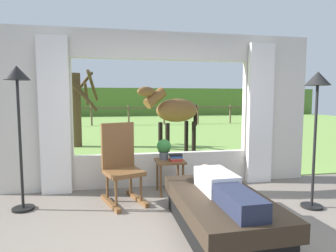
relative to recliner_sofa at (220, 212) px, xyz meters
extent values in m
cube|color=beige|center=(-2.35, 1.83, 1.06)|extent=(1.15, 0.12, 2.55)
cube|color=beige|center=(1.70, 1.83, 1.06)|extent=(1.15, 0.12, 2.55)
cube|color=beige|center=(-0.32, 1.83, 0.06)|extent=(2.90, 0.12, 0.55)
cube|color=beige|center=(-0.32, 1.83, 2.11)|extent=(2.90, 0.12, 0.45)
cube|color=silver|center=(-2.01, 1.69, 0.98)|extent=(0.44, 0.10, 2.40)
cube|color=silver|center=(1.37, 1.69, 0.98)|extent=(0.44, 0.10, 2.40)
cube|color=#759E47|center=(-0.32, 12.73, -0.21)|extent=(36.00, 21.68, 0.02)
cube|color=#52762F|center=(-0.32, 22.57, 0.98)|extent=(36.00, 2.00, 2.40)
cube|color=black|center=(0.00, 0.00, -0.10)|extent=(0.86, 1.58, 0.24)
cube|color=#2D2319|center=(0.00, 0.00, 0.11)|extent=(0.94, 1.72, 0.18)
cube|color=silver|center=(0.00, 0.15, 0.31)|extent=(0.35, 0.61, 0.22)
cube|color=#1E2338|center=(0.00, -0.45, 0.29)|extent=(0.29, 0.69, 0.18)
sphere|color=tan|center=(0.00, 0.54, 0.31)|extent=(0.20, 0.20, 0.20)
cube|color=brown|center=(-1.01, 1.07, 0.22)|extent=(0.61, 0.61, 0.06)
cube|color=brown|center=(-1.08, 1.27, 0.56)|extent=(0.47, 0.22, 0.68)
cube|color=brown|center=(-1.20, 1.01, -0.19)|extent=(0.29, 0.66, 0.06)
cube|color=brown|center=(-0.82, 1.14, -0.19)|extent=(0.29, 0.66, 0.06)
cylinder|color=brown|center=(-1.12, 0.84, 0.02)|extent=(0.04, 0.04, 0.38)
cylinder|color=brown|center=(-0.78, 0.97, 0.02)|extent=(0.04, 0.04, 0.38)
cylinder|color=brown|center=(-1.24, 1.18, 0.02)|extent=(0.04, 0.04, 0.38)
cylinder|color=brown|center=(-0.90, 1.31, 0.02)|extent=(0.04, 0.04, 0.38)
cube|color=brown|center=(-0.30, 1.37, 0.29)|extent=(0.44, 0.44, 0.03)
cylinder|color=brown|center=(-0.47, 1.20, 0.03)|extent=(0.04, 0.04, 0.49)
cylinder|color=brown|center=(-0.13, 1.20, 0.03)|extent=(0.04, 0.04, 0.49)
cylinder|color=brown|center=(-0.47, 1.54, 0.03)|extent=(0.04, 0.04, 0.49)
cylinder|color=brown|center=(-0.13, 1.54, 0.03)|extent=(0.04, 0.04, 0.49)
cylinder|color=#4C5156|center=(-0.38, 1.43, 0.36)|extent=(0.14, 0.14, 0.12)
sphere|color=#2D6B2D|center=(-0.38, 1.43, 0.51)|extent=(0.22, 0.22, 0.22)
cube|color=#B22D28|center=(-0.21, 1.31, 0.32)|extent=(0.19, 0.16, 0.03)
cube|color=beige|center=(-0.21, 1.32, 0.34)|extent=(0.17, 0.14, 0.02)
cube|color=#23478C|center=(-0.21, 1.31, 0.37)|extent=(0.18, 0.15, 0.02)
cube|color=black|center=(-0.21, 1.32, 0.39)|extent=(0.20, 0.13, 0.03)
cylinder|color=black|center=(-2.33, 1.08, -0.20)|extent=(0.28, 0.28, 0.03)
cylinder|color=black|center=(-2.33, 1.08, 0.63)|extent=(0.04, 0.04, 1.70)
cone|color=black|center=(-2.33, 1.08, 1.57)|extent=(0.32, 0.32, 0.18)
cylinder|color=black|center=(1.48, 0.44, -0.20)|extent=(0.28, 0.28, 0.03)
cylinder|color=black|center=(1.48, 0.44, 0.60)|extent=(0.04, 0.04, 1.64)
cone|color=black|center=(1.48, 0.44, 1.51)|extent=(0.32, 0.32, 0.18)
ellipsoid|color=brown|center=(0.48, 4.28, 0.95)|extent=(1.36, 1.01, 0.60)
cylinder|color=brown|center=(-0.15, 4.01, 1.26)|extent=(0.65, 0.48, 0.53)
ellipsoid|color=brown|center=(-0.36, 3.91, 1.41)|extent=(0.52, 0.38, 0.24)
cube|color=black|center=(-0.07, 4.04, 1.29)|extent=(0.42, 0.25, 0.32)
cylinder|color=black|center=(1.03, 4.52, 0.80)|extent=(0.13, 0.13, 0.55)
cylinder|color=black|center=(0.16, 3.97, 0.23)|extent=(0.11, 0.11, 0.85)
cylinder|color=black|center=(0.03, 4.26, 0.23)|extent=(0.11, 0.11, 0.85)
cylinder|color=black|center=(0.93, 4.30, 0.23)|extent=(0.11, 0.11, 0.85)
cylinder|color=black|center=(0.80, 4.60, 0.23)|extent=(0.11, 0.11, 0.85)
cylinder|color=#4C3823|center=(-2.26, 6.06, 0.90)|extent=(0.32, 0.32, 2.21)
cylinder|color=#47331E|center=(-1.93, 6.06, 1.39)|extent=(0.09, 0.76, 0.68)
cylinder|color=#47331E|center=(-1.74, 5.99, 1.63)|extent=(0.25, 1.31, 0.87)
cylinder|color=#47331E|center=(-2.04, 5.59, 1.47)|extent=(0.93, 0.49, 1.20)
cylinder|color=#47331E|center=(-2.03, 6.30, 1.73)|extent=(0.64, 0.62, 0.66)
cylinder|color=#47331E|center=(-2.25, 5.53, 1.64)|extent=(1.09, 0.11, 1.17)
cylinder|color=brown|center=(-6.32, 13.06, 0.35)|extent=(0.10, 0.10, 1.10)
cylinder|color=brown|center=(-4.32, 13.06, 0.35)|extent=(0.10, 0.10, 1.10)
cylinder|color=brown|center=(-2.32, 13.06, 0.35)|extent=(0.10, 0.10, 1.10)
cylinder|color=brown|center=(-0.32, 13.06, 0.35)|extent=(0.10, 0.10, 1.10)
cylinder|color=brown|center=(1.68, 13.06, 0.35)|extent=(0.10, 0.10, 1.10)
cylinder|color=brown|center=(3.68, 13.06, 0.35)|extent=(0.10, 0.10, 1.10)
cylinder|color=brown|center=(5.68, 13.06, 0.35)|extent=(0.10, 0.10, 1.10)
cylinder|color=brown|center=(7.68, 13.06, 0.35)|extent=(0.10, 0.10, 1.10)
cube|color=brown|center=(-0.32, 13.06, 0.75)|extent=(16.00, 0.06, 0.08)
camera|label=1|loc=(-1.13, -2.86, 1.24)|focal=30.46mm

